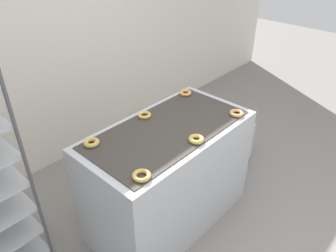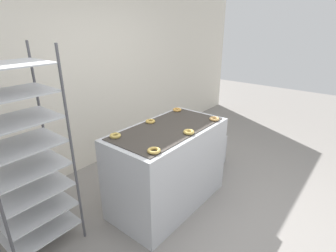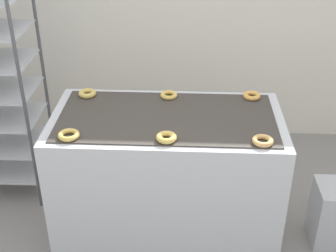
{
  "view_description": "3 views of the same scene",
  "coord_description": "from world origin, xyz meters",
  "px_view_note": "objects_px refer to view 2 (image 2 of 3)",
  "views": [
    {
      "loc": [
        -1.55,
        -0.82,
        2.32
      ],
      "look_at": [
        0.0,
        0.62,
        0.99
      ],
      "focal_mm": 35.0,
      "sensor_mm": 36.0,
      "label": 1
    },
    {
      "loc": [
        -2.06,
        -1.04,
        2.04
      ],
      "look_at": [
        0.0,
        0.62,
        0.99
      ],
      "focal_mm": 28.0,
      "sensor_mm": 36.0,
      "label": 2
    },
    {
      "loc": [
        0.13,
        -1.82,
        2.31
      ],
      "look_at": [
        0.0,
        0.77,
        0.82
      ],
      "focal_mm": 50.0,
      "sensor_mm": 36.0,
      "label": 3
    }
  ],
  "objects_px": {
    "fryer_machine": "(168,166)",
    "baking_rack_cart": "(24,157)",
    "glaze_bin": "(213,150)",
    "donut_near_left": "(154,151)",
    "donut_far_center": "(150,121)",
    "donut_near_right": "(214,119)",
    "donut_near_center": "(189,132)",
    "donut_far_right": "(177,110)",
    "donut_far_left": "(115,136)"
  },
  "relations": [
    {
      "from": "baking_rack_cart",
      "to": "donut_far_right",
      "type": "bearing_deg",
      "value": -8.53
    },
    {
      "from": "donut_near_center",
      "to": "donut_far_center",
      "type": "distance_m",
      "value": 0.53
    },
    {
      "from": "donut_far_center",
      "to": "donut_far_left",
      "type": "bearing_deg",
      "value": -179.35
    },
    {
      "from": "donut_far_left",
      "to": "donut_near_left",
      "type": "bearing_deg",
      "value": -90.0
    },
    {
      "from": "donut_near_center",
      "to": "donut_far_center",
      "type": "relative_size",
      "value": 1.05
    },
    {
      "from": "baking_rack_cart",
      "to": "donut_near_right",
      "type": "height_order",
      "value": "baking_rack_cart"
    },
    {
      "from": "donut_near_left",
      "to": "donut_near_right",
      "type": "bearing_deg",
      "value": -0.47
    },
    {
      "from": "donut_far_left",
      "to": "fryer_machine",
      "type": "bearing_deg",
      "value": -25.7
    },
    {
      "from": "donut_far_center",
      "to": "donut_far_right",
      "type": "relative_size",
      "value": 0.98
    },
    {
      "from": "baking_rack_cart",
      "to": "donut_near_right",
      "type": "relative_size",
      "value": 16.24
    },
    {
      "from": "donut_far_left",
      "to": "donut_far_right",
      "type": "relative_size",
      "value": 1.02
    },
    {
      "from": "baking_rack_cart",
      "to": "donut_near_left",
      "type": "xyz_separation_m",
      "value": [
        0.76,
        -0.81,
        0.02
      ]
    },
    {
      "from": "donut_near_left",
      "to": "donut_far_right",
      "type": "distance_m",
      "value": 1.19
    },
    {
      "from": "donut_near_left",
      "to": "donut_far_left",
      "type": "xyz_separation_m",
      "value": [
        -0.0,
        0.52,
        0.0
      ]
    },
    {
      "from": "fryer_machine",
      "to": "donut_far_left",
      "type": "relative_size",
      "value": 12.29
    },
    {
      "from": "baking_rack_cart",
      "to": "donut_near_left",
      "type": "distance_m",
      "value": 1.12
    },
    {
      "from": "fryer_machine",
      "to": "donut_far_center",
      "type": "xyz_separation_m",
      "value": [
        -0.0,
        0.26,
        0.5
      ]
    },
    {
      "from": "donut_near_right",
      "to": "donut_far_left",
      "type": "distance_m",
      "value": 1.18
    },
    {
      "from": "donut_far_center",
      "to": "baking_rack_cart",
      "type": "bearing_deg",
      "value": 167.39
    },
    {
      "from": "fryer_machine",
      "to": "donut_near_center",
      "type": "relative_size",
      "value": 12.13
    },
    {
      "from": "donut_far_left",
      "to": "glaze_bin",
      "type": "bearing_deg",
      "value": -7.03
    },
    {
      "from": "donut_near_left",
      "to": "donut_far_center",
      "type": "height_order",
      "value": "same"
    },
    {
      "from": "donut_near_center",
      "to": "donut_near_left",
      "type": "bearing_deg",
      "value": 179.71
    },
    {
      "from": "baking_rack_cart",
      "to": "donut_near_left",
      "type": "height_order",
      "value": "baking_rack_cart"
    },
    {
      "from": "donut_far_right",
      "to": "donut_near_left",
      "type": "bearing_deg",
      "value": -153.03
    },
    {
      "from": "donut_near_center",
      "to": "donut_far_right",
      "type": "distance_m",
      "value": 0.75
    },
    {
      "from": "donut_far_right",
      "to": "donut_near_right",
      "type": "bearing_deg",
      "value": -89.96
    },
    {
      "from": "baking_rack_cart",
      "to": "donut_near_center",
      "type": "distance_m",
      "value": 1.54
    },
    {
      "from": "donut_near_right",
      "to": "donut_far_center",
      "type": "bearing_deg",
      "value": 135.09
    },
    {
      "from": "glaze_bin",
      "to": "donut_near_center",
      "type": "height_order",
      "value": "donut_near_center"
    },
    {
      "from": "donut_near_right",
      "to": "donut_near_left",
      "type": "bearing_deg",
      "value": 179.53
    },
    {
      "from": "donut_near_left",
      "to": "donut_far_center",
      "type": "relative_size",
      "value": 1.1
    },
    {
      "from": "fryer_machine",
      "to": "donut_near_left",
      "type": "height_order",
      "value": "donut_near_left"
    },
    {
      "from": "baking_rack_cart",
      "to": "donut_far_left",
      "type": "xyz_separation_m",
      "value": [
        0.76,
        -0.29,
        0.02
      ]
    },
    {
      "from": "fryer_machine",
      "to": "baking_rack_cart",
      "type": "height_order",
      "value": "baking_rack_cart"
    },
    {
      "from": "donut_near_right",
      "to": "donut_near_center",
      "type": "bearing_deg",
      "value": 179.35
    },
    {
      "from": "fryer_machine",
      "to": "baking_rack_cart",
      "type": "relative_size",
      "value": 0.74
    },
    {
      "from": "baking_rack_cart",
      "to": "donut_far_right",
      "type": "xyz_separation_m",
      "value": [
        1.82,
        -0.27,
        0.02
      ]
    },
    {
      "from": "donut_far_left",
      "to": "donut_far_center",
      "type": "bearing_deg",
      "value": 0.65
    },
    {
      "from": "glaze_bin",
      "to": "donut_far_left",
      "type": "height_order",
      "value": "donut_far_left"
    },
    {
      "from": "glaze_bin",
      "to": "donut_near_right",
      "type": "distance_m",
      "value": 1.03
    },
    {
      "from": "glaze_bin",
      "to": "donut_near_center",
      "type": "xyz_separation_m",
      "value": [
        -1.14,
        -0.31,
        0.76
      ]
    },
    {
      "from": "glaze_bin",
      "to": "fryer_machine",
      "type": "bearing_deg",
      "value": -177.68
    },
    {
      "from": "glaze_bin",
      "to": "donut_far_right",
      "type": "xyz_separation_m",
      "value": [
        -0.62,
        0.23,
        0.76
      ]
    },
    {
      "from": "fryer_machine",
      "to": "donut_near_left",
      "type": "bearing_deg",
      "value": -153.43
    },
    {
      "from": "baking_rack_cart",
      "to": "donut_far_left",
      "type": "height_order",
      "value": "baking_rack_cart"
    },
    {
      "from": "glaze_bin",
      "to": "donut_near_left",
      "type": "xyz_separation_m",
      "value": [
        -1.68,
        -0.31,
        0.76
      ]
    },
    {
      "from": "glaze_bin",
      "to": "donut_near_center",
      "type": "distance_m",
      "value": 1.41
    },
    {
      "from": "donut_near_left",
      "to": "donut_near_center",
      "type": "xyz_separation_m",
      "value": [
        0.54,
        -0.0,
        0.0
      ]
    },
    {
      "from": "baking_rack_cart",
      "to": "glaze_bin",
      "type": "height_order",
      "value": "baking_rack_cart"
    }
  ]
}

